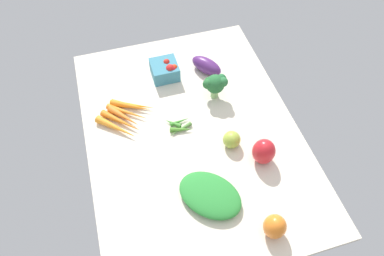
# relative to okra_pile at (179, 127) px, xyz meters

# --- Properties ---
(tablecloth) EXTENTS (1.04, 0.76, 0.02)m
(tablecloth) POSITION_rel_okra_pile_xyz_m (0.03, 0.04, -0.02)
(tablecloth) COLOR beige
(tablecloth) RESTS_ON ground
(okra_pile) EXTENTS (0.09, 0.10, 0.02)m
(okra_pile) POSITION_rel_okra_pile_xyz_m (0.00, 0.00, 0.00)
(okra_pile) COLOR #3F8E31
(okra_pile) RESTS_ON tablecloth
(broccoli_head) EXTENTS (0.08, 0.09, 0.11)m
(broccoli_head) POSITION_rel_okra_pile_xyz_m (-0.11, 0.17, 0.06)
(broccoli_head) COLOR #92C178
(broccoli_head) RESTS_ON tablecloth
(leafy_greens_clump) EXTENTS (0.25, 0.25, 0.04)m
(leafy_greens_clump) POSITION_rel_okra_pile_xyz_m (0.29, 0.02, 0.01)
(leafy_greens_clump) COLOR #2B8634
(leafy_greens_clump) RESTS_ON tablecloth
(berry_basket) EXTENTS (0.11, 0.11, 0.08)m
(berry_basket) POSITION_rel_okra_pile_xyz_m (-0.27, 0.02, 0.03)
(berry_basket) COLOR teal
(berry_basket) RESTS_ON tablecloth
(heirloom_tomato_green) EXTENTS (0.06, 0.06, 0.06)m
(heirloom_tomato_green) POSITION_rel_okra_pile_xyz_m (0.12, 0.16, 0.02)
(heirloom_tomato_green) COLOR #9AAF3C
(heirloom_tomato_green) RESTS_ON tablecloth
(bell_pepper_orange) EXTENTS (0.07, 0.07, 0.09)m
(bell_pepper_orange) POSITION_rel_okra_pile_xyz_m (0.45, 0.17, 0.04)
(bell_pepper_orange) COLOR orange
(bell_pepper_orange) RESTS_ON tablecloth
(bell_pepper_red) EXTENTS (0.11, 0.11, 0.10)m
(bell_pepper_red) POSITION_rel_okra_pile_xyz_m (0.21, 0.24, 0.04)
(bell_pepper_red) COLOR red
(bell_pepper_red) RESTS_ON tablecloth
(eggplant) EXTENTS (0.15, 0.13, 0.06)m
(eggplant) POSITION_rel_okra_pile_xyz_m (-0.25, 0.18, 0.02)
(eggplant) COLOR #53256A
(eggplant) RESTS_ON tablecloth
(carrot_bunch) EXTENTS (0.21, 0.23, 0.03)m
(carrot_bunch) POSITION_rel_okra_pile_xyz_m (-0.10, -0.18, 0.00)
(carrot_bunch) COLOR orange
(carrot_bunch) RESTS_ON tablecloth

